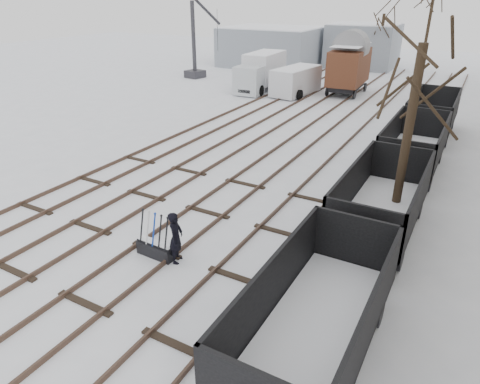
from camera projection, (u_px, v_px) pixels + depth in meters
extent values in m
plane|color=white|center=(157.00, 251.00, 13.87)|extent=(120.00, 120.00, 0.00)
cube|color=black|center=(213.00, 119.00, 27.85)|extent=(0.07, 52.00, 0.15)
cube|color=black|center=(232.00, 122.00, 27.22)|extent=(0.07, 52.00, 0.15)
cube|color=black|center=(76.00, 189.00, 18.09)|extent=(1.90, 0.20, 0.08)
cube|color=black|center=(254.00, 125.00, 26.53)|extent=(0.07, 52.00, 0.15)
cube|color=black|center=(275.00, 129.00, 25.90)|extent=(0.07, 52.00, 0.15)
cube|color=black|center=(129.00, 205.00, 16.76)|extent=(1.90, 0.20, 0.08)
cube|color=black|center=(299.00, 132.00, 25.21)|extent=(0.07, 52.00, 0.15)
cube|color=black|center=(322.00, 136.00, 24.57)|extent=(0.07, 52.00, 0.15)
cube|color=black|center=(192.00, 223.00, 15.44)|extent=(1.90, 0.20, 0.08)
cube|color=black|center=(349.00, 140.00, 23.88)|extent=(0.07, 52.00, 0.15)
cube|color=black|center=(375.00, 144.00, 23.25)|extent=(0.07, 52.00, 0.15)
cube|color=black|center=(267.00, 245.00, 14.12)|extent=(1.90, 0.20, 0.08)
cube|color=black|center=(405.00, 149.00, 22.56)|extent=(0.07, 52.00, 0.15)
cube|color=black|center=(434.00, 153.00, 21.93)|extent=(0.07, 52.00, 0.15)
cube|color=black|center=(357.00, 272.00, 12.79)|extent=(1.90, 0.20, 0.08)
cube|color=#8A929C|center=(272.00, 47.00, 47.17)|extent=(10.00, 8.00, 4.00)
cube|color=white|center=(272.00, 27.00, 46.29)|extent=(9.80, 7.84, 0.10)
cube|color=#8A929C|center=(363.00, 46.00, 46.27)|extent=(7.00, 6.00, 4.40)
cube|color=white|center=(365.00, 24.00, 45.31)|extent=(6.86, 5.88, 0.10)
cube|color=black|center=(156.00, 250.00, 13.51)|extent=(1.32, 0.47, 0.44)
cube|color=black|center=(156.00, 243.00, 13.41)|extent=(1.31, 0.35, 0.06)
cube|color=white|center=(155.00, 242.00, 13.39)|extent=(1.26, 0.31, 0.03)
cylinder|color=black|center=(142.00, 226.00, 13.44)|extent=(0.06, 0.32, 1.08)
cylinder|color=silver|center=(148.00, 228.00, 13.32)|extent=(0.06, 0.32, 1.08)
cylinder|color=#0D34AC|center=(154.00, 230.00, 13.20)|extent=(0.06, 0.32, 1.08)
cylinder|color=black|center=(160.00, 232.00, 13.08)|extent=(0.06, 0.32, 1.08)
cylinder|color=black|center=(167.00, 234.00, 12.96)|extent=(0.06, 0.32, 1.08)
imported|color=black|center=(176.00, 238.00, 12.99)|extent=(0.58, 0.71, 1.69)
cube|color=black|center=(314.00, 338.00, 9.54)|extent=(1.86, 5.10, 0.39)
cube|color=black|center=(315.00, 331.00, 9.46)|extent=(2.32, 5.80, 0.12)
cube|color=black|center=(270.00, 287.00, 9.62)|extent=(0.10, 5.80, 1.55)
cube|color=black|center=(370.00, 321.00, 8.64)|extent=(0.10, 5.80, 1.55)
cube|color=white|center=(315.00, 328.00, 9.42)|extent=(2.09, 5.57, 0.06)
cylinder|color=black|center=(380.00, 314.00, 10.66)|extent=(0.12, 0.68, 0.68)
cube|color=black|center=(380.00, 218.00, 14.59)|extent=(1.86, 5.10, 0.39)
cube|color=black|center=(380.00, 213.00, 14.51)|extent=(2.32, 5.80, 0.12)
cube|color=black|center=(351.00, 185.00, 14.67)|extent=(0.10, 5.80, 1.55)
cube|color=black|center=(419.00, 199.00, 13.69)|extent=(0.10, 5.80, 1.55)
cube|color=white|center=(381.00, 210.00, 14.47)|extent=(2.09, 5.57, 0.06)
cylinder|color=black|center=(332.00, 242.00, 13.72)|extent=(0.12, 0.68, 0.68)
cylinder|color=black|center=(419.00, 210.00, 15.71)|extent=(0.12, 0.68, 0.68)
cube|color=black|center=(412.00, 159.00, 19.64)|extent=(1.86, 5.10, 0.39)
cube|color=black|center=(412.00, 155.00, 19.56)|extent=(2.32, 5.80, 0.12)
cube|color=black|center=(390.00, 135.00, 19.72)|extent=(0.10, 5.80, 1.55)
cube|color=black|center=(442.00, 143.00, 18.74)|extent=(0.10, 5.80, 1.55)
cube|color=white|center=(413.00, 153.00, 19.52)|extent=(2.09, 5.57, 0.06)
cylinder|color=black|center=(378.00, 174.00, 18.77)|extent=(0.12, 0.68, 0.68)
cylinder|color=black|center=(440.00, 157.00, 20.76)|extent=(0.12, 0.68, 0.68)
cube|color=black|center=(430.00, 125.00, 24.70)|extent=(1.86, 5.10, 0.39)
cube|color=black|center=(431.00, 121.00, 24.61)|extent=(2.32, 5.80, 0.12)
cube|color=black|center=(413.00, 106.00, 24.77)|extent=(0.10, 5.80, 1.55)
cube|color=black|center=(455.00, 111.00, 23.79)|extent=(0.10, 5.80, 1.55)
cube|color=white|center=(431.00, 120.00, 24.57)|extent=(2.09, 5.57, 0.06)
cylinder|color=black|center=(405.00, 135.00, 23.82)|extent=(0.12, 0.68, 0.68)
cylinder|color=black|center=(452.00, 124.00, 25.82)|extent=(0.12, 0.68, 0.68)
cube|color=black|center=(347.00, 86.00, 34.70)|extent=(2.14, 4.51, 0.40)
cube|color=#4E2317|center=(349.00, 67.00, 34.06)|extent=(2.65, 5.14, 2.62)
cube|color=white|center=(351.00, 45.00, 33.35)|extent=(2.39, 4.88, 0.04)
cylinder|color=black|center=(327.00, 92.00, 34.05)|extent=(0.12, 0.70, 0.70)
cylinder|color=black|center=(365.00, 87.00, 35.61)|extent=(0.12, 0.70, 0.70)
cube|color=black|center=(261.00, 84.00, 36.18)|extent=(1.36, 6.65, 0.26)
cube|color=#B6BCC1|center=(247.00, 80.00, 33.96)|extent=(2.17, 1.84, 2.17)
cube|color=silver|center=(265.00, 68.00, 36.19)|extent=(2.39, 4.62, 2.43)
cube|color=white|center=(265.00, 52.00, 35.67)|extent=(2.34, 4.53, 0.03)
cylinder|color=black|center=(238.00, 88.00, 34.84)|extent=(0.26, 0.87, 0.87)
cylinder|color=black|center=(283.00, 81.00, 37.70)|extent=(0.26, 0.87, 0.87)
cube|color=silver|center=(296.00, 81.00, 34.19)|extent=(2.67, 5.10, 2.00)
cube|color=white|center=(297.00, 68.00, 33.76)|extent=(2.61, 4.99, 0.04)
cylinder|color=black|center=(276.00, 92.00, 33.71)|extent=(0.24, 0.78, 0.78)
cylinder|color=black|center=(314.00, 88.00, 35.29)|extent=(0.24, 0.78, 0.78)
cube|color=#2C2B30|center=(195.00, 74.00, 41.32)|extent=(1.79, 1.79, 0.68)
cylinder|color=#2C2B30|center=(194.00, 40.00, 40.01)|extent=(0.38, 0.38, 6.84)
cylinder|color=#2C2B30|center=(202.00, 8.00, 40.05)|extent=(1.03, 4.33, 3.15)
cylinder|color=black|center=(213.00, 30.00, 42.35)|extent=(0.03, 0.03, 3.85)
cylinder|color=black|center=(406.00, 142.00, 14.08)|extent=(0.30, 0.30, 6.24)
cylinder|color=black|center=(380.00, 44.00, 42.92)|extent=(0.30, 0.30, 5.62)
cylinder|color=black|center=(428.00, 27.00, 41.68)|extent=(0.30, 0.30, 8.92)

